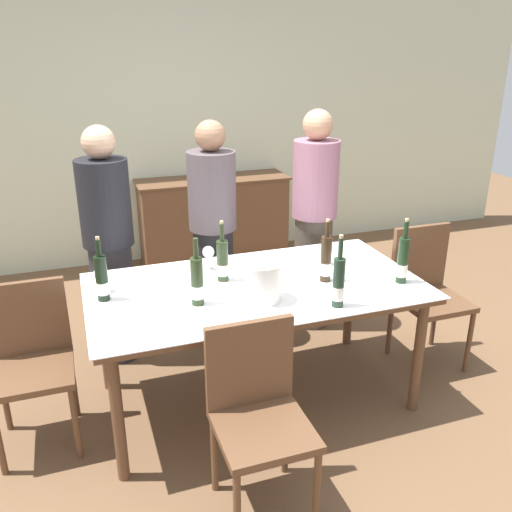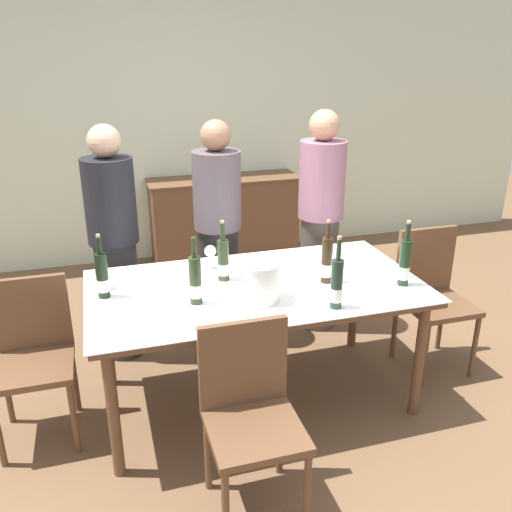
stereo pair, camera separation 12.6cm
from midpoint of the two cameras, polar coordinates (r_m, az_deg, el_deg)
ground_plane at (r=3.50m, az=-1.07°, el=-14.65°), size 12.00×12.00×0.00m
back_wall at (r=5.47m, az=-10.22°, el=14.11°), size 8.00×0.10×2.80m
sideboard_cabinet at (r=5.47m, az=-5.11°, el=3.85°), size 1.49×0.46×0.84m
dining_table at (r=3.14m, az=-1.15°, el=-4.20°), size 1.90×1.02×0.77m
ice_bucket at (r=2.89m, az=-0.47°, el=-2.60°), size 0.21×0.21×0.22m
wine_bottle_0 at (r=3.14m, az=-4.69°, el=-0.57°), size 0.07×0.07×0.36m
wine_bottle_1 at (r=2.86m, az=-7.48°, el=-2.75°), size 0.07×0.07×0.37m
wine_bottle_2 at (r=2.84m, az=7.43°, el=-2.84°), size 0.06×0.06×0.40m
wine_bottle_3 at (r=3.02m, az=-17.08°, el=-2.31°), size 0.07×0.07×0.36m
wine_bottle_4 at (r=3.14m, az=6.22°, el=-0.42°), size 0.07×0.07×0.38m
wine_bottle_5 at (r=3.19m, az=14.10°, el=-0.50°), size 0.06×0.06×0.38m
wine_glass_0 at (r=3.31m, az=-6.12°, el=0.33°), size 0.07×0.07×0.15m
wine_glass_1 at (r=3.12m, az=-17.20°, el=-1.94°), size 0.08×0.08×0.15m
wine_glass_2 at (r=3.39m, az=6.47°, el=0.55°), size 0.07×0.07×0.13m
chair_left_end at (r=3.19m, az=-23.68°, el=-9.41°), size 0.42×0.42×0.89m
chair_near_front at (r=2.56m, az=-1.32°, el=-15.51°), size 0.42×0.42×0.90m
chair_right_end at (r=3.81m, az=16.57°, el=-3.05°), size 0.42×0.42×0.94m
person_host at (r=3.71m, az=-16.12°, el=0.76°), size 0.33×0.33×1.61m
person_guest_left at (r=3.81m, az=-5.47°, el=2.07°), size 0.33×0.33×1.61m
person_guest_right at (r=4.03m, az=5.23°, el=3.52°), size 0.33×0.33×1.65m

